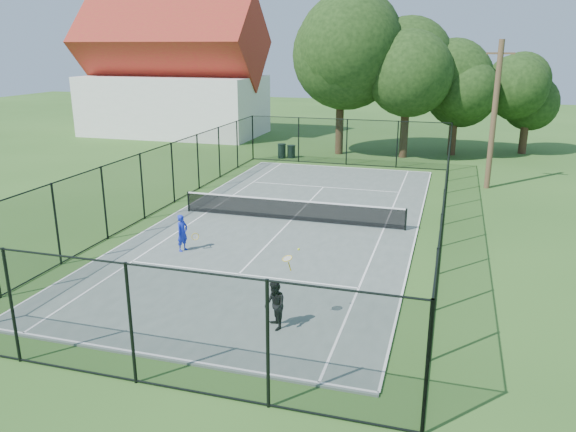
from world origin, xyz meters
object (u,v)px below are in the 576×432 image
(trash_bin_left, at_px, (282,151))
(utility_pole, at_px, (494,115))
(player_black, at_px, (275,305))
(trash_bin_right, at_px, (291,151))
(player_blue, at_px, (182,233))
(tennis_net, at_px, (291,209))

(trash_bin_left, height_order, utility_pole, utility_pole)
(utility_pole, distance_m, player_black, 19.97)
(trash_bin_right, xyz_separation_m, utility_pole, (12.75, -5.29, 3.54))
(trash_bin_right, bearing_deg, player_black, -74.89)
(trash_bin_left, bearing_deg, utility_pole, -20.57)
(player_blue, bearing_deg, player_black, -42.94)
(tennis_net, height_order, player_black, player_black)
(trash_bin_left, relative_size, utility_pole, 0.13)
(trash_bin_right, distance_m, utility_pole, 14.25)
(utility_pole, bearing_deg, tennis_net, -133.74)
(player_black, bearing_deg, tennis_net, 103.59)
(trash_bin_left, distance_m, player_black, 24.73)
(trash_bin_right, distance_m, player_blue, 19.18)
(utility_pole, bearing_deg, trash_bin_right, 157.45)
(player_blue, distance_m, player_black, 7.11)
(tennis_net, distance_m, player_blue, 5.63)
(tennis_net, relative_size, trash_bin_left, 10.14)
(utility_pole, height_order, player_blue, utility_pole)
(tennis_net, bearing_deg, player_black, -76.41)
(utility_pole, distance_m, player_blue, 18.26)
(trash_bin_left, relative_size, trash_bin_right, 1.13)
(player_blue, xyz_separation_m, player_black, (5.20, -4.84, -0.01))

